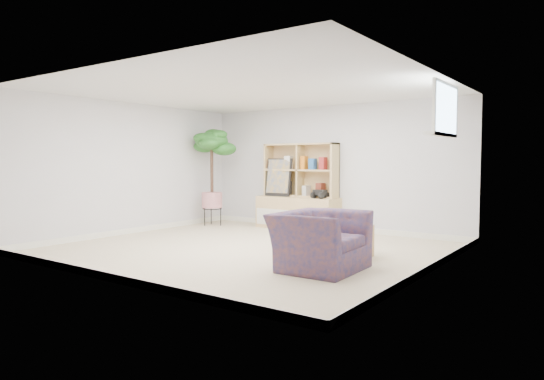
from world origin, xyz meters
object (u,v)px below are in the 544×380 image
Objects in this scene: storage_unit at (298,186)px; armchair at (320,237)px; floor_tree at (212,177)px; coffee_table at (330,239)px.

storage_unit is 1.53× the size of armchair.
floor_tree is 1.83× the size of armchair.
storage_unit is 3.58m from armchair.
armchair is (0.35, -0.92, 0.19)m from coffee_table.
floor_tree reaches higher than storage_unit.
coffee_table is at bearing -20.76° from floor_tree.
floor_tree is at bearing 58.50° from armchair.
storage_unit reaches higher than armchair.
coffee_table is 0.54× the size of floor_tree.
armchair is (2.13, -2.84, -0.43)m from storage_unit.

